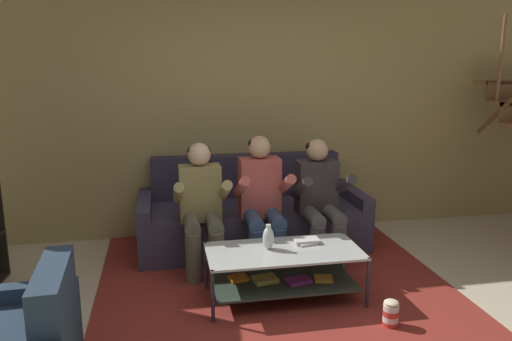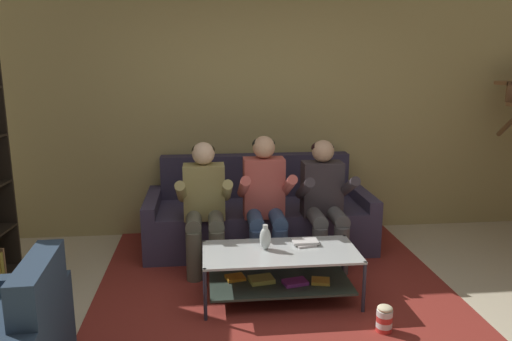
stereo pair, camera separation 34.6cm
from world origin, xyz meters
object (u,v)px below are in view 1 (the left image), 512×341
at_px(couch, 251,217).
at_px(person_seated_middle, 262,197).
at_px(person_seated_left, 201,203).
at_px(book_stack, 306,241).
at_px(popcorn_tub, 391,313).
at_px(coffee_table, 283,267).
at_px(person_seated_right, 320,196).
at_px(vase, 268,238).

height_order(couch, person_seated_middle, person_seated_middle).
relative_size(person_seated_left, book_stack, 5.57).
height_order(person_seated_left, popcorn_tub, person_seated_left).
height_order(coffee_table, book_stack, book_stack).
distance_m(couch, book_stack, 1.17).
relative_size(person_seated_middle, person_seated_right, 1.04).
xyz_separation_m(couch, person_seated_middle, (-0.00, -0.55, 0.37)).
relative_size(couch, book_stack, 10.87).
distance_m(person_seated_middle, vase, 0.68).
bearing_deg(popcorn_tub, person_seated_middle, 118.85).
relative_size(vase, book_stack, 0.98).
xyz_separation_m(coffee_table, book_stack, (0.23, 0.12, 0.16)).
bearing_deg(couch, vase, -93.79).
bearing_deg(person_seated_middle, popcorn_tub, -61.15).
relative_size(person_seated_left, popcorn_tub, 5.67).
distance_m(couch, person_seated_left, 0.86).
distance_m(person_seated_right, coffee_table, 0.95).
xyz_separation_m(couch, popcorn_tub, (0.70, -1.83, -0.19)).
height_order(person_seated_right, vase, person_seated_right).
xyz_separation_m(person_seated_left, book_stack, (0.82, -0.58, -0.21)).
bearing_deg(couch, person_seated_left, -135.41).
xyz_separation_m(couch, person_seated_right, (0.56, -0.55, 0.35)).
relative_size(coffee_table, vase, 6.00).
relative_size(couch, person_seated_middle, 1.87).
bearing_deg(person_seated_right, vase, -134.45).
bearing_deg(popcorn_tub, person_seated_left, 134.78).
bearing_deg(coffee_table, vase, 157.69).
bearing_deg(coffee_table, person_seated_left, 130.35).
relative_size(person_seated_left, person_seated_middle, 0.96).
xyz_separation_m(person_seated_left, vase, (0.48, -0.65, -0.13)).
bearing_deg(person_seated_left, book_stack, -35.33).
distance_m(person_seated_right, book_stack, 0.69).
bearing_deg(person_seated_middle, person_seated_right, -0.45).
bearing_deg(book_stack, person_seated_left, 144.67).
relative_size(person_seated_middle, popcorn_tub, 5.90).
height_order(couch, book_stack, couch).
bearing_deg(vase, person_seated_right, 45.55).
bearing_deg(book_stack, coffee_table, -152.22).
bearing_deg(book_stack, person_seated_middle, 113.87).
bearing_deg(person_seated_middle, coffee_table, -87.26).
distance_m(person_seated_left, book_stack, 1.03).
bearing_deg(person_seated_left, couch, 44.59).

